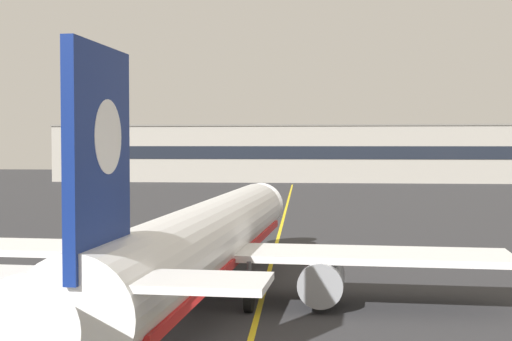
% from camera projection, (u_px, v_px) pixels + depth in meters
% --- Properties ---
extents(taxiway_centreline, '(4.27, 179.96, 0.01)m').
position_uv_depth(taxiway_centreline, '(275.00, 248.00, 58.02)').
color(taxiway_centreline, yellow).
rests_on(taxiway_centreline, ground).
extents(airliner_foreground, '(32.23, 41.52, 11.65)m').
position_uv_depth(airliner_foreground, '(207.00, 240.00, 38.13)').
color(airliner_foreground, white).
rests_on(airliner_foreground, ground).
extents(safety_cone_by_nose_gear, '(0.44, 0.44, 0.55)m').
position_uv_depth(safety_cone_by_nose_gear, '(258.00, 253.00, 53.87)').
color(safety_cone_by_nose_gear, orange).
rests_on(safety_cone_by_nose_gear, ground).
extents(terminal_building, '(119.01, 12.40, 12.79)m').
position_uv_depth(terminal_building, '(317.00, 153.00, 159.79)').
color(terminal_building, '#9E998E').
rests_on(terminal_building, ground).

